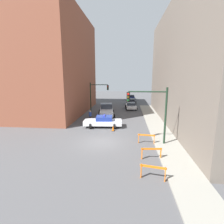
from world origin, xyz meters
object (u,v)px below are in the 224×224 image
at_px(parked_car_near, 131,106).
at_px(barrier_front, 153,170).
at_px(white_truck, 106,110).
at_px(parked_car_far, 131,97).
at_px(traffic_light_near, 153,107).
at_px(police_car, 103,121).
at_px(parked_car_mid, 131,101).
at_px(barrier_back, 146,137).
at_px(traffic_cone, 113,128).
at_px(barrier_mid, 151,151).
at_px(pedestrian_crossing, 90,116).
at_px(traffic_light_far, 96,93).

xyz_separation_m(parked_car_near, barrier_front, (1.02, -23.84, -0.06)).
bearing_deg(parked_car_near, white_truck, -125.42).
height_order(parked_car_far, barrier_front, parked_car_far).
xyz_separation_m(traffic_light_near, barrier_front, (-0.63, -5.84, -2.91)).
bearing_deg(police_car, parked_car_mid, -15.27).
relative_size(barrier_back, traffic_cone, 2.43).
bearing_deg(barrier_front, parked_car_mid, 91.67).
relative_size(white_truck, barrier_mid, 3.51).
relative_size(traffic_light_near, traffic_cone, 7.93).
bearing_deg(traffic_light_near, police_car, 135.38).
relative_size(parked_car_mid, barrier_back, 2.77).
bearing_deg(barrier_mid, barrier_front, -95.12).
bearing_deg(traffic_cone, traffic_light_near, -43.51).
relative_size(police_car, barrier_back, 3.01).
bearing_deg(parked_car_far, traffic_cone, -95.62).
xyz_separation_m(parked_car_mid, barrier_mid, (1.12, -27.09, -0.06)).
distance_m(barrier_front, barrier_mid, 2.77).
bearing_deg(traffic_light_near, traffic_cone, 136.49).
xyz_separation_m(white_truck, pedestrian_crossing, (-1.73, -4.17, -0.04)).
height_order(parked_car_near, pedestrian_crossing, pedestrian_crossing).
relative_size(traffic_light_far, pedestrian_crossing, 3.13).
relative_size(barrier_mid, traffic_cone, 2.44).
bearing_deg(police_car, parked_car_near, -19.81).
bearing_deg(traffic_light_far, barrier_mid, -67.80).
height_order(traffic_light_near, barrier_back, traffic_light_near).
bearing_deg(pedestrian_crossing, parked_car_mid, -59.74).
bearing_deg(white_truck, barrier_front, -81.25).
xyz_separation_m(parked_car_mid, traffic_cone, (-2.43, -20.27, -0.36)).
height_order(parked_car_far, barrier_mid, parked_car_far).
bearing_deg(traffic_cone, barrier_front, -70.99).
xyz_separation_m(traffic_light_near, police_car, (-5.31, 5.24, -2.81)).
xyz_separation_m(traffic_light_near, barrier_back, (-0.45, 0.11, -2.91)).
relative_size(traffic_light_far, parked_car_mid, 1.18).
bearing_deg(traffic_cone, parked_car_mid, 83.18).
height_order(police_car, parked_car_far, police_car).
relative_size(parked_car_near, pedestrian_crossing, 2.64).
xyz_separation_m(parked_car_near, traffic_cone, (-2.28, -14.27, -0.36)).
height_order(white_truck, parked_car_near, white_truck).
height_order(traffic_light_near, white_truck, traffic_light_near).
xyz_separation_m(traffic_light_far, white_truck, (2.32, -4.03, -2.49)).
distance_m(traffic_light_far, barrier_mid, 20.43).
relative_size(traffic_light_far, white_truck, 0.93).
bearing_deg(traffic_light_near, parked_car_far, 92.51).
height_order(police_car, parked_car_mid, police_car).
xyz_separation_m(white_truck, barrier_back, (5.25, -11.51, -0.29)).
distance_m(parked_car_near, pedestrian_crossing, 12.02).
relative_size(traffic_light_near, pedestrian_crossing, 3.13).
distance_m(pedestrian_crossing, traffic_cone, 5.15).
distance_m(traffic_light_near, traffic_cone, 6.30).
relative_size(traffic_light_far, traffic_cone, 7.93).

